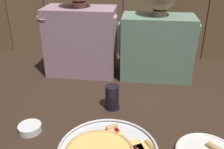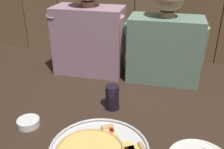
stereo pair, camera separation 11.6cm
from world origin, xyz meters
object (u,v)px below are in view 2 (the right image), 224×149
dipping_bowl (28,122)px  diner_right (165,36)px  diner_left (89,28)px  drinking_glass (112,97)px

dipping_bowl → diner_right: (0.53, 0.60, 0.24)m
dipping_bowl → diner_left: (0.09, 0.60, 0.26)m
drinking_glass → diner_right: size_ratio=0.20×
diner_left → diner_right: diner_left is taller
dipping_bowl → diner_left: 0.66m
diner_left → diner_right: (0.44, 0.00, -0.02)m
diner_left → diner_right: 0.44m
drinking_glass → diner_left: (-0.23, 0.38, 0.22)m
diner_left → drinking_glass: bearing=-58.7°
drinking_glass → dipping_bowl: (-0.32, -0.22, -0.04)m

